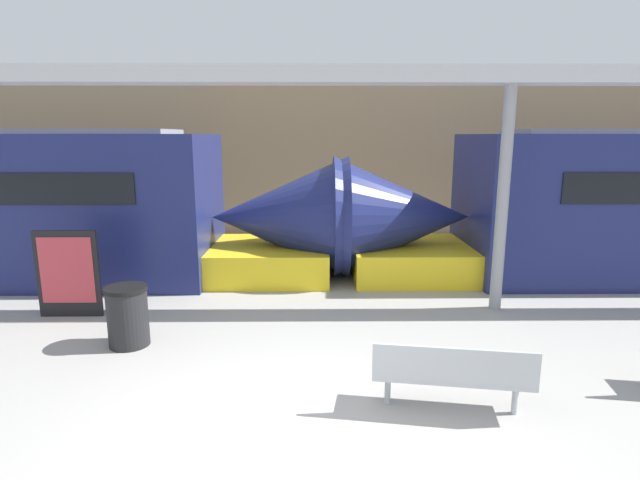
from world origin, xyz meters
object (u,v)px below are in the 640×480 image
trash_bin (128,316)px  poster_board (68,274)px  support_column_near (503,201)px  bench_near (452,373)px

trash_bin → poster_board: bearing=139.6°
trash_bin → support_column_near: support_column_near is taller
trash_bin → support_column_near: (6.03, 1.55, 1.50)m
bench_near → trash_bin: bearing=165.3°
bench_near → trash_bin: size_ratio=2.01×
trash_bin → support_column_near: bearing=14.4°
bench_near → trash_bin: 4.71m
bench_near → trash_bin: (-4.30, 1.90, -0.03)m
trash_bin → support_column_near: 6.40m
bench_near → support_column_near: size_ratio=0.47×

